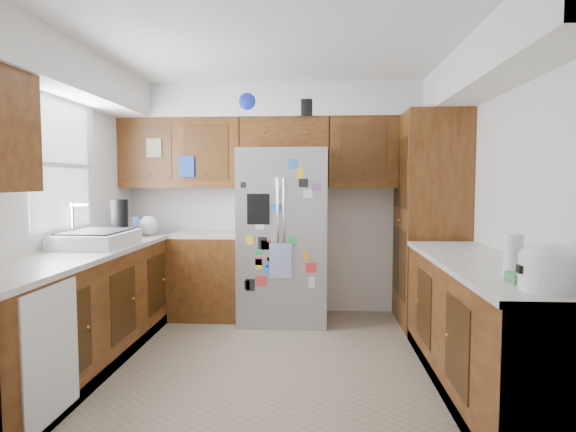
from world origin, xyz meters
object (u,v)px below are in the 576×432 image
object	(u,v)px
pantry	(430,220)
rice_cooker	(548,266)
paper_towel	(513,255)
fridge	(284,236)

from	to	relation	value
pantry	rice_cooker	size ratio (longest dim) A/B	7.53
paper_towel	fridge	bearing A→B (deg)	124.32
pantry	fridge	distance (m)	1.51
fridge	paper_towel	size ratio (longest dim) A/B	7.43
pantry	paper_towel	xyz separation A→B (m)	(-0.01, -2.13, -0.03)
fridge	paper_towel	bearing A→B (deg)	-55.68
paper_towel	pantry	bearing A→B (deg)	89.71
fridge	paper_towel	xyz separation A→B (m)	(1.49, -2.18, 0.14)
pantry	paper_towel	bearing A→B (deg)	-90.29
pantry	paper_towel	distance (m)	2.13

